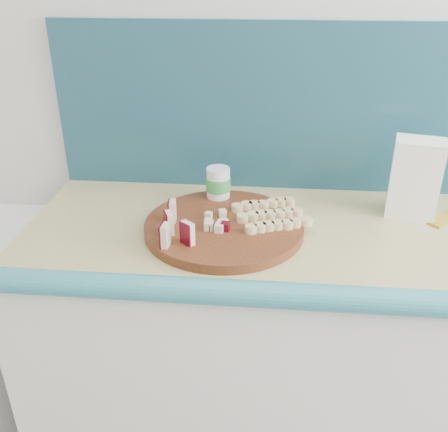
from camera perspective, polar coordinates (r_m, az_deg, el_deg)
kitchen_counter at (r=1.68m, az=20.33°, el=-15.83°), size 2.20×0.63×0.91m
backsplash at (r=1.59m, az=22.08°, el=10.88°), size 2.20×0.02×0.50m
cutting_board at (r=1.32m, az=0.00°, el=-1.28°), size 0.54×0.54×0.03m
apple_wedges at (r=1.25m, az=-5.84°, el=-1.07°), size 0.09×0.17×0.06m
apple_chunks at (r=1.31m, az=-1.11°, el=-0.51°), size 0.07×0.08×0.02m
banana_slices at (r=1.35m, az=5.33°, el=0.19°), size 0.22×0.20×0.02m
flour_bag at (r=1.47m, az=20.97°, el=4.01°), size 0.15×0.12×0.22m
canister at (r=1.45m, az=-0.67°, el=3.46°), size 0.07×0.07×0.12m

